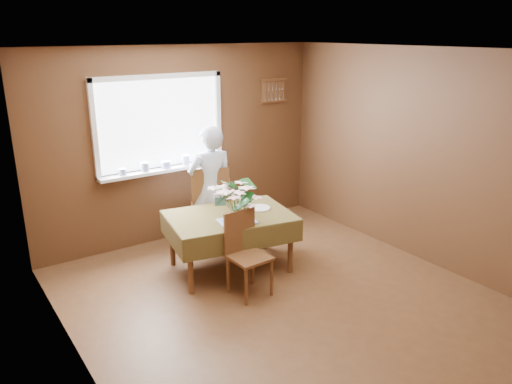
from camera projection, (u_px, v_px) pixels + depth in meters
floor at (286, 303)px, 5.12m from camera, size 4.50×4.50×0.00m
ceiling at (292, 50)px, 4.35m from camera, size 4.50×4.50×0.00m
wall_back at (182, 144)px, 6.50m from camera, size 4.00×0.00×4.00m
wall_left at (74, 233)px, 3.66m from camera, size 0.00×4.50×4.50m
wall_right at (424, 158)px, 5.81m from camera, size 0.00×4.50×4.50m
window_assembly at (163, 140)px, 6.26m from camera, size 1.72×0.20×1.22m
spoon_rack at (274, 90)px, 7.06m from camera, size 0.44×0.05×0.33m
dining_table at (230, 221)px, 5.68m from camera, size 1.53×1.18×0.68m
chair_far at (210, 204)px, 6.31m from camera, size 0.61×0.61×1.07m
chair_near at (245, 249)px, 5.21m from camera, size 0.40×0.40×0.89m
seated_woman at (211, 189)px, 6.17m from camera, size 0.64×0.48×1.59m
flower_bouquet at (236, 198)px, 5.35m from camera, size 0.49×0.49×0.42m
side_plate at (260, 208)px, 5.85m from camera, size 0.29×0.29×0.01m
table_knife at (244, 218)px, 5.53m from camera, size 0.07×0.20×0.00m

